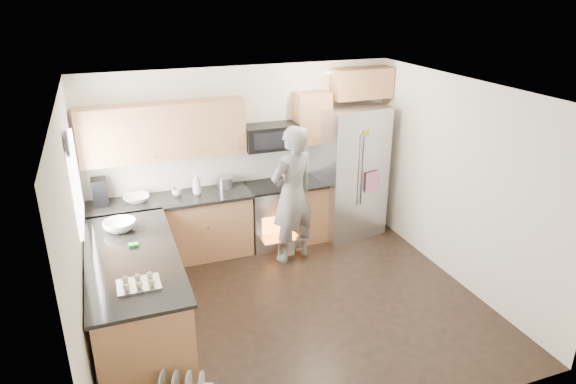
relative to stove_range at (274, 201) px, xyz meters
name	(u,v)px	position (x,y,z in m)	size (l,w,h in m)	color
ground	(292,307)	(-0.35, -1.69, -0.68)	(4.50, 4.50, 0.00)	black
room_shell	(289,177)	(-0.39, -1.68, 1.00)	(4.54, 4.04, 2.62)	white
back_cabinet_run	(209,189)	(-0.94, 0.06, 0.29)	(4.45, 0.64, 2.50)	#BC834B
peninsula	(136,291)	(-2.10, -1.44, -0.21)	(0.96, 2.36, 1.04)	#BC834B
stove_range	(274,201)	(0.00, 0.00, 0.00)	(0.76, 0.97, 1.79)	#B7B7BC
refrigerator	(348,171)	(1.20, 0.00, 0.32)	(1.08, 0.90, 1.99)	#B7B7BC
person	(292,195)	(0.09, -0.54, 0.29)	(0.70, 0.46, 1.93)	gray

